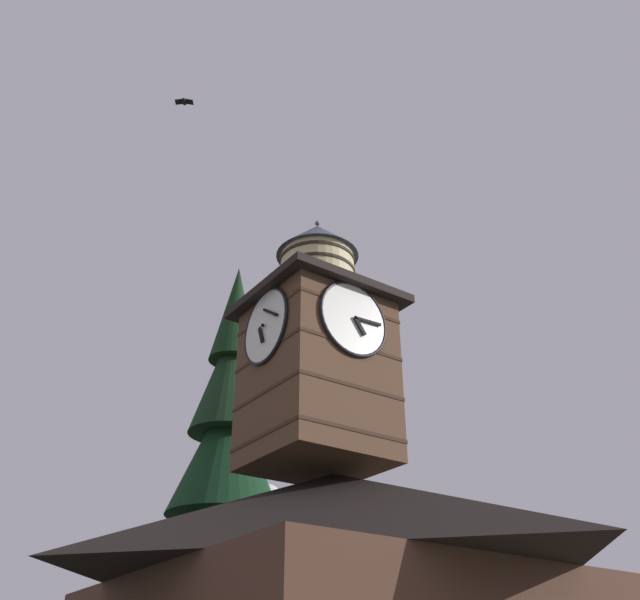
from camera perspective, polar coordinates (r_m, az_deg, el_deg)
name	(u,v)px	position (r m, az deg, el deg)	size (l,w,h in m)	color
clock_tower	(317,351)	(20.52, -0.25, -4.12)	(4.13, 4.13, 8.09)	brown
pine_tree_behind	(222,526)	(26.17, -7.94, -17.64)	(6.28, 6.28, 17.99)	#473323
moon	(267,499)	(53.95, -4.31, -15.73)	(2.15, 2.15, 2.15)	silver
flying_bird_high	(184,102)	(22.61, -10.93, 15.48)	(0.56, 0.47, 0.15)	black
flying_bird_low	(336,258)	(26.74, 1.27, 3.45)	(0.65, 0.60, 0.15)	black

